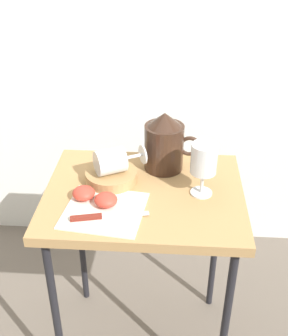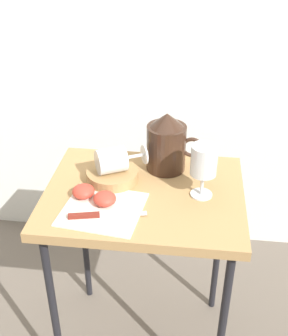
{
  "view_description": "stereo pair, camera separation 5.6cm",
  "coord_description": "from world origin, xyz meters",
  "px_view_note": "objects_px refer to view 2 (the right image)",
  "views": [
    {
      "loc": [
        0.07,
        -1.06,
        1.41
      ],
      "look_at": [
        0.0,
        0.0,
        0.75
      ],
      "focal_mm": 46.71,
      "sensor_mm": 36.0,
      "label": 1
    },
    {
      "loc": [
        0.13,
        -1.06,
        1.41
      ],
      "look_at": [
        0.0,
        0.0,
        0.75
      ],
      "focal_mm": 46.71,
      "sensor_mm": 36.0,
      "label": 2
    }
  ],
  "objects_px": {
    "basket_tray": "(112,175)",
    "apple_half_right": "(105,199)",
    "pitcher": "(167,147)",
    "wine_glass_tipped_near": "(113,160)",
    "apple_half_left": "(83,191)",
    "wine_glass_upright": "(204,162)",
    "table": "(144,209)",
    "knife": "(96,215)"
  },
  "relations": [
    {
      "from": "apple_half_right",
      "to": "basket_tray",
      "type": "bearing_deg",
      "value": 90.9
    },
    {
      "from": "basket_tray",
      "to": "apple_half_right",
      "type": "xyz_separation_m",
      "value": [
        0.0,
        -0.13,
        0.0
      ]
    },
    {
      "from": "table",
      "to": "apple_half_right",
      "type": "bearing_deg",
      "value": -140.71
    },
    {
      "from": "pitcher",
      "to": "knife",
      "type": "xyz_separation_m",
      "value": [
        -0.17,
        -0.28,
        -0.07
      ]
    },
    {
      "from": "wine_glass_upright",
      "to": "table",
      "type": "bearing_deg",
      "value": -178.74
    },
    {
      "from": "pitcher",
      "to": "wine_glass_upright",
      "type": "height_order",
      "value": "pitcher"
    },
    {
      "from": "basket_tray",
      "to": "apple_half_right",
      "type": "bearing_deg",
      "value": -89.1
    },
    {
      "from": "basket_tray",
      "to": "knife",
      "type": "bearing_deg",
      "value": -93.39
    },
    {
      "from": "table",
      "to": "wine_glass_tipped_near",
      "type": "relative_size",
      "value": 4.08
    },
    {
      "from": "basket_tray",
      "to": "apple_half_left",
      "type": "relative_size",
      "value": 2.44
    },
    {
      "from": "wine_glass_tipped_near",
      "to": "knife",
      "type": "xyz_separation_m",
      "value": [
        -0.01,
        -0.19,
        -0.06
      ]
    },
    {
      "from": "apple_half_right",
      "to": "knife",
      "type": "height_order",
      "value": "apple_half_right"
    },
    {
      "from": "table",
      "to": "wine_glass_upright",
      "type": "xyz_separation_m",
      "value": [
        0.17,
        0.0,
        0.18
      ]
    },
    {
      "from": "pitcher",
      "to": "wine_glass_upright",
      "type": "distance_m",
      "value": 0.18
    },
    {
      "from": "apple_half_left",
      "to": "knife",
      "type": "distance_m",
      "value": 0.11
    },
    {
      "from": "apple_half_left",
      "to": "apple_half_right",
      "type": "distance_m",
      "value": 0.07
    },
    {
      "from": "apple_half_left",
      "to": "wine_glass_upright",
      "type": "bearing_deg",
      "value": 9.68
    },
    {
      "from": "pitcher",
      "to": "basket_tray",
      "type": "bearing_deg",
      "value": -150.04
    },
    {
      "from": "apple_half_left",
      "to": "apple_half_right",
      "type": "bearing_deg",
      "value": -22.87
    },
    {
      "from": "pitcher",
      "to": "wine_glass_tipped_near",
      "type": "bearing_deg",
      "value": -148.61
    },
    {
      "from": "wine_glass_tipped_near",
      "to": "apple_half_right",
      "type": "relative_size",
      "value": 2.55
    },
    {
      "from": "knife",
      "to": "basket_tray",
      "type": "bearing_deg",
      "value": 86.61
    },
    {
      "from": "wine_glass_upright",
      "to": "wine_glass_tipped_near",
      "type": "height_order",
      "value": "wine_glass_upright"
    },
    {
      "from": "wine_glass_tipped_near",
      "to": "apple_half_right",
      "type": "height_order",
      "value": "wine_glass_tipped_near"
    },
    {
      "from": "apple_half_left",
      "to": "knife",
      "type": "height_order",
      "value": "apple_half_left"
    },
    {
      "from": "wine_glass_upright",
      "to": "apple_half_right",
      "type": "relative_size",
      "value": 2.51
    },
    {
      "from": "pitcher",
      "to": "apple_half_left",
      "type": "height_order",
      "value": "pitcher"
    },
    {
      "from": "basket_tray",
      "to": "pitcher",
      "type": "relative_size",
      "value": 0.82
    },
    {
      "from": "wine_glass_upright",
      "to": "pitcher",
      "type": "bearing_deg",
      "value": 130.54
    },
    {
      "from": "wine_glass_upright",
      "to": "apple_half_right",
      "type": "bearing_deg",
      "value": -162.25
    },
    {
      "from": "basket_tray",
      "to": "pitcher",
      "type": "height_order",
      "value": "pitcher"
    },
    {
      "from": "basket_tray",
      "to": "knife",
      "type": "height_order",
      "value": "basket_tray"
    },
    {
      "from": "apple_half_left",
      "to": "apple_half_right",
      "type": "xyz_separation_m",
      "value": [
        0.07,
        -0.03,
        0.0
      ]
    },
    {
      "from": "wine_glass_upright",
      "to": "knife",
      "type": "bearing_deg",
      "value": -152.62
    },
    {
      "from": "wine_glass_tipped_near",
      "to": "knife",
      "type": "height_order",
      "value": "wine_glass_tipped_near"
    },
    {
      "from": "basket_tray",
      "to": "apple_half_right",
      "type": "distance_m",
      "value": 0.13
    },
    {
      "from": "apple_half_left",
      "to": "table",
      "type": "bearing_deg",
      "value": 17.68
    },
    {
      "from": "pitcher",
      "to": "apple_half_right",
      "type": "relative_size",
      "value": 2.96
    },
    {
      "from": "pitcher",
      "to": "knife",
      "type": "bearing_deg",
      "value": -121.05
    },
    {
      "from": "wine_glass_tipped_near",
      "to": "apple_half_right",
      "type": "xyz_separation_m",
      "value": [
        -0.0,
        -0.13,
        -0.05
      ]
    },
    {
      "from": "pitcher",
      "to": "wine_glass_tipped_near",
      "type": "xyz_separation_m",
      "value": [
        -0.15,
        -0.09,
        -0.0
      ]
    },
    {
      "from": "basket_tray",
      "to": "wine_glass_upright",
      "type": "height_order",
      "value": "wine_glass_upright"
    }
  ]
}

